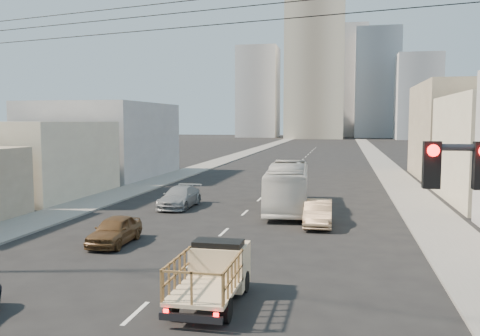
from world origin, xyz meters
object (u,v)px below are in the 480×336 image
(flatbed_pickup, at_px, (212,270))
(sedan_brown, at_px, (115,230))
(sedan_tan, at_px, (318,213))
(city_bus, at_px, (288,186))
(sedan_grey, at_px, (180,197))

(flatbed_pickup, relative_size, sedan_brown, 1.09)
(sedan_brown, distance_m, sedan_tan, 11.58)
(flatbed_pickup, height_order, city_bus, city_bus)
(sedan_tan, distance_m, sedan_grey, 10.76)
(flatbed_pickup, bearing_deg, sedan_grey, 111.60)
(sedan_brown, bearing_deg, city_bus, 56.99)
(flatbed_pickup, xyz_separation_m, sedan_tan, (2.83, 13.34, -0.36))
(city_bus, bearing_deg, sedan_brown, -125.47)
(flatbed_pickup, distance_m, sedan_tan, 13.64)
(sedan_brown, distance_m, sedan_grey, 10.86)
(city_bus, distance_m, sedan_tan, 5.88)
(sedan_tan, bearing_deg, sedan_brown, -147.43)
(flatbed_pickup, xyz_separation_m, city_bus, (0.47, 18.66, 0.48))
(city_bus, height_order, sedan_tan, city_bus)
(flatbed_pickup, height_order, sedan_tan, flatbed_pickup)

